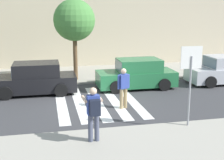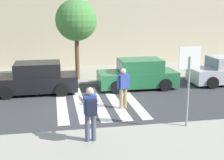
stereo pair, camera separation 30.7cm
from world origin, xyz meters
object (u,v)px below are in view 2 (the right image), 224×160
Objects in this scene: pedestrian_crossing at (123,86)px; parked_car_green at (138,75)px; photographer_with_backpack at (90,110)px; parked_car_black at (36,79)px; street_tree_center at (76,20)px; stop_sign at (189,69)px.

parked_car_green is at bearing 64.30° from pedestrian_crossing.
photographer_with_backpack reaches higher than parked_car_black.
pedestrian_crossing is at bearing -115.70° from parked_car_green.
parked_car_green is at bearing 63.06° from photographer_with_backpack.
parked_car_black and parked_car_green have the same top height.
parked_car_black is (-3.73, 3.15, -0.25)m from pedestrian_crossing.
parked_car_green is 0.91× the size of street_tree_center.
parked_car_green is at bearing 91.37° from stop_sign.
street_tree_center reaches higher than photographer_with_backpack.
photographer_with_backpack is 3.81m from pedestrian_crossing.
street_tree_center is (-1.50, 5.24, 2.49)m from pedestrian_crossing.
stop_sign is 0.62× the size of street_tree_center.
stop_sign is at bearing -68.32° from street_tree_center.
pedestrian_crossing is (-1.66, 2.71, -1.21)m from stop_sign.
photographer_with_backpack is 7.32m from parked_car_green.
parked_car_black is at bearing 139.74° from pedestrian_crossing.
parked_car_green is (-0.14, 5.86, -1.46)m from stop_sign.
stop_sign reaches higher than pedestrian_crossing.
photographer_with_backpack is at bearing -169.30° from stop_sign.
pedestrian_crossing is 0.42× the size of parked_car_green.
parked_car_green is 4.58m from street_tree_center.
parked_car_green is at bearing -34.60° from street_tree_center.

